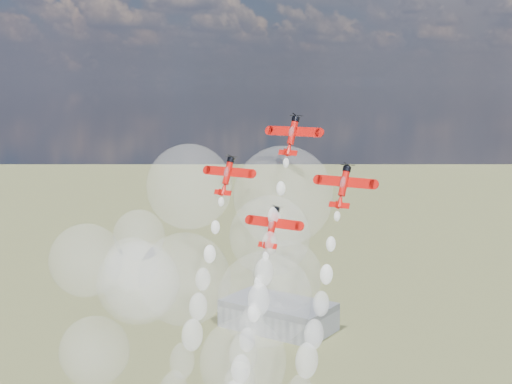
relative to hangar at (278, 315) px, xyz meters
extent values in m
cube|color=gray|center=(0.00, 0.00, -1.50)|extent=(50.00, 28.00, 10.00)
cube|color=#595B60|center=(0.00, 0.00, 5.00)|extent=(50.00, 28.00, 3.00)
cylinder|color=red|center=(101.23, -155.25, 98.22)|extent=(1.28, 3.00, 4.87)
cylinder|color=black|center=(101.23, -154.27, 100.57)|extent=(1.46, 1.70, 1.40)
cube|color=red|center=(101.23, -154.85, 98.35)|extent=(11.13, 0.89, 1.76)
cube|color=white|center=(98.22, -154.75, 98.30)|extent=(4.38, 0.22, 0.47)
cube|color=white|center=(104.24, -154.75, 98.30)|extent=(4.38, 0.22, 0.47)
cube|color=red|center=(101.23, -156.95, 94.48)|extent=(4.01, 0.49, 0.97)
cube|color=red|center=(101.23, -157.65, 94.57)|extent=(0.13, 1.89, 1.69)
ellipsoid|color=silver|center=(101.23, -155.75, 98.32)|extent=(1.00, 1.69, 2.43)
cone|color=red|center=(101.23, -156.58, 95.12)|extent=(1.28, 2.09, 2.68)
cylinder|color=red|center=(88.44, -158.68, 89.95)|extent=(1.28, 3.00, 4.87)
cylinder|color=black|center=(88.44, -157.70, 92.31)|extent=(1.46, 1.70, 1.40)
cube|color=red|center=(88.44, -158.28, 90.08)|extent=(11.13, 0.89, 1.76)
cube|color=white|center=(85.43, -158.18, 90.04)|extent=(4.38, 0.22, 0.47)
cube|color=white|center=(91.46, -158.18, 90.04)|extent=(4.38, 0.22, 0.47)
cube|color=red|center=(88.44, -160.38, 86.21)|extent=(4.01, 0.49, 0.97)
cube|color=red|center=(88.44, -161.08, 86.30)|extent=(0.13, 1.89, 1.69)
ellipsoid|color=silver|center=(88.44, -159.18, 90.06)|extent=(1.00, 1.69, 2.43)
cone|color=red|center=(88.44, -160.02, 86.85)|extent=(1.28, 2.09, 2.68)
cylinder|color=red|center=(114.02, -158.68, 89.95)|extent=(1.28, 3.00, 4.87)
cylinder|color=black|center=(114.02, -157.70, 92.31)|extent=(1.46, 1.70, 1.40)
cube|color=red|center=(114.02, -158.28, 90.08)|extent=(11.13, 0.89, 1.76)
cube|color=white|center=(111.01, -158.18, 90.04)|extent=(4.38, 0.22, 0.47)
cube|color=white|center=(117.03, -158.18, 90.04)|extent=(4.38, 0.22, 0.47)
cube|color=red|center=(114.02, -160.38, 86.21)|extent=(4.01, 0.49, 0.97)
cube|color=red|center=(114.02, -161.08, 86.30)|extent=(0.13, 1.89, 1.69)
ellipsoid|color=silver|center=(114.02, -159.18, 90.06)|extent=(1.00, 1.69, 2.43)
cone|color=red|center=(114.02, -160.02, 86.85)|extent=(1.28, 2.09, 2.68)
cylinder|color=red|center=(101.23, -162.11, 81.68)|extent=(1.28, 3.00, 4.87)
cylinder|color=black|center=(101.23, -161.14, 84.04)|extent=(1.46, 1.70, 1.40)
cube|color=red|center=(101.23, -161.71, 81.81)|extent=(11.13, 0.89, 1.76)
cube|color=white|center=(98.22, -161.61, 81.77)|extent=(4.38, 0.22, 0.47)
cube|color=white|center=(104.24, -161.61, 81.77)|extent=(4.38, 0.22, 0.47)
cube|color=red|center=(101.23, -163.82, 77.94)|extent=(4.01, 0.49, 0.97)
cube|color=red|center=(101.23, -164.52, 78.03)|extent=(0.13, 1.89, 1.69)
ellipsoid|color=silver|center=(101.23, -162.61, 81.79)|extent=(1.00, 1.69, 2.43)
cone|color=red|center=(101.23, -163.45, 78.58)|extent=(1.28, 2.09, 2.68)
sphere|color=white|center=(101.17, -157.46, 92.62)|extent=(1.05, 1.05, 1.05)
sphere|color=white|center=(101.37, -159.59, 88.01)|extent=(1.56, 1.56, 1.56)
sphere|color=white|center=(101.06, -161.41, 82.96)|extent=(2.08, 2.08, 2.08)
sphere|color=white|center=(101.33, -163.22, 78.23)|extent=(2.59, 2.59, 2.59)
sphere|color=white|center=(101.34, -165.13, 73.14)|extent=(3.10, 3.10, 3.10)
sphere|color=white|center=(101.56, -167.20, 68.46)|extent=(3.61, 3.61, 3.61)
sphere|color=white|center=(101.33, -169.14, 64.14)|extent=(4.12, 4.12, 4.12)
sphere|color=white|center=(100.90, -171.21, 59.34)|extent=(4.63, 4.63, 4.63)
sphere|color=white|center=(88.52, -161.05, 84.47)|extent=(1.05, 1.05, 1.05)
sphere|color=white|center=(88.52, -162.96, 79.71)|extent=(1.56, 1.56, 1.56)
sphere|color=white|center=(88.55, -164.86, 74.76)|extent=(2.08, 2.08, 2.08)
sphere|color=white|center=(88.23, -166.66, 70.13)|extent=(2.59, 2.59, 2.59)
sphere|color=white|center=(88.63, -168.68, 65.25)|extent=(3.10, 3.10, 3.10)
sphere|color=white|center=(88.59, -170.53, 60.16)|extent=(3.61, 3.61, 3.61)
sphere|color=white|center=(88.33, -173.27, 55.85)|extent=(4.12, 4.12, 4.12)
sphere|color=white|center=(113.99, -161.02, 84.31)|extent=(1.05, 1.05, 1.05)
sphere|color=white|center=(113.90, -163.00, 79.66)|extent=(1.56, 1.56, 1.56)
sphere|color=white|center=(114.23, -165.07, 74.72)|extent=(2.08, 2.08, 2.08)
sphere|color=white|center=(114.31, -166.97, 70.00)|extent=(2.59, 2.59, 2.59)
sphere|color=white|center=(113.95, -168.74, 64.96)|extent=(3.10, 3.10, 3.10)
sphere|color=white|center=(113.73, -170.67, 60.85)|extent=(3.61, 3.61, 3.61)
sphere|color=white|center=(101.16, -164.34, 76.00)|extent=(1.05, 1.05, 1.05)
sphere|color=white|center=(101.04, -166.37, 71.47)|extent=(1.56, 1.56, 1.56)
sphere|color=white|center=(101.42, -168.58, 66.40)|extent=(2.08, 2.08, 2.08)
sphere|color=white|center=(101.06, -170.14, 61.70)|extent=(2.59, 2.59, 2.59)
sphere|color=white|center=(101.41, -172.71, 57.12)|extent=(3.10, 3.10, 3.10)
sphere|color=white|center=(89.44, -144.94, 74.87)|extent=(17.49, 17.49, 17.49)
sphere|color=white|center=(66.41, -143.98, 83.58)|extent=(19.94, 19.94, 19.94)
sphere|color=white|center=(48.67, -158.66, 44.30)|extent=(16.68, 16.68, 16.68)
sphere|color=white|center=(69.32, -164.25, 65.99)|extent=(15.91, 15.91, 15.91)
sphere|color=white|center=(87.84, -152.84, 48.69)|extent=(18.63, 18.63, 18.63)
sphere|color=white|center=(51.55, -148.33, 63.88)|extent=(12.98, 12.98, 12.98)
sphere|color=white|center=(94.08, -145.21, 66.88)|extent=(14.88, 14.88, 14.88)
sphere|color=white|center=(93.28, -145.74, 84.08)|extent=(20.99, 20.99, 20.99)
sphere|color=white|center=(65.95, -145.66, 61.70)|extent=(21.95, 21.95, 21.95)
sphere|color=white|center=(59.12, -153.41, 72.82)|extent=(11.86, 11.86, 11.86)
sphere|color=white|center=(89.45, -146.92, 61.26)|extent=(20.77, 20.77, 20.77)
sphere|color=white|center=(66.29, -161.46, 64.69)|extent=(18.06, 18.06, 18.06)
sphere|color=white|center=(55.79, -166.59, 69.23)|extent=(16.01, 16.01, 16.01)
camera|label=1|loc=(171.23, -270.71, 107.57)|focal=50.00mm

